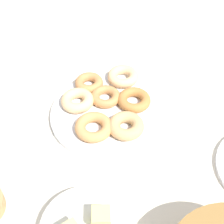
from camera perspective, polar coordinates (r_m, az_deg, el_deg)
ground_plane at (r=0.90m, az=-0.58°, el=-0.65°), size 2.40×2.40×0.00m
donut_plate at (r=0.89m, az=-0.58°, el=-0.32°), size 0.30×0.30×0.02m
donut_0 at (r=0.95m, az=-3.86°, el=4.90°), size 0.09×0.09×0.02m
donut_1 at (r=0.97m, az=1.86°, el=5.99°), size 0.10×0.10×0.03m
donut_2 at (r=0.83m, az=-3.10°, el=-2.52°), size 0.13×0.13×0.03m
donut_3 at (r=0.90m, az=3.71°, el=2.03°), size 0.10×0.10×0.03m
donut_4 at (r=0.83m, az=2.37°, el=-2.32°), size 0.11×0.11×0.03m
donut_5 at (r=0.90m, az=-5.83°, el=1.93°), size 0.12×0.12×0.03m
donut_6 at (r=0.91m, az=-1.09°, el=2.59°), size 0.10×0.10×0.02m
melon_chunk_left at (r=0.68m, az=-1.81°, el=-17.26°), size 0.04×0.04×0.04m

